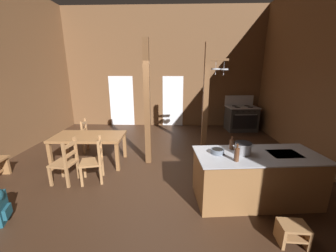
% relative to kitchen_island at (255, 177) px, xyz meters
% --- Properties ---
extents(ground_plane, '(8.62, 9.51, 0.10)m').
position_rel_kitchen_island_xyz_m(ground_plane, '(-1.95, 0.79, -0.49)').
color(ground_plane, '#382316').
extents(wall_back, '(8.62, 0.14, 4.65)m').
position_rel_kitchen_island_xyz_m(wall_back, '(-1.95, 5.22, 1.88)').
color(wall_back, brown).
rests_on(wall_back, ground_plane).
extents(glazed_door_back_left, '(1.00, 0.01, 2.05)m').
position_rel_kitchen_island_xyz_m(glazed_door_back_left, '(-3.72, 5.15, 0.58)').
color(glazed_door_back_left, white).
rests_on(glazed_door_back_left, ground_plane).
extents(glazed_panel_back_right, '(0.84, 0.01, 2.05)m').
position_rel_kitchen_island_xyz_m(glazed_panel_back_right, '(-1.56, 5.15, 0.58)').
color(glazed_panel_back_right, white).
rests_on(glazed_panel_back_right, ground_plane).
extents(kitchen_island, '(2.24, 1.16, 0.89)m').
position_rel_kitchen_island_xyz_m(kitchen_island, '(0.00, 0.00, 0.00)').
color(kitchen_island, olive).
rests_on(kitchen_island, ground_plane).
extents(stove_range, '(1.21, 0.91, 1.32)m').
position_rel_kitchen_island_xyz_m(stove_range, '(1.11, 4.52, 0.04)').
color(stove_range, '#2E2E2E').
rests_on(stove_range, ground_plane).
extents(support_post_with_pot_rack, '(0.64, 0.26, 3.00)m').
position_rel_kitchen_island_xyz_m(support_post_with_pot_rack, '(-0.59, 2.33, 1.16)').
color(support_post_with_pot_rack, brown).
rests_on(support_post_with_pot_rack, ground_plane).
extents(support_post_center, '(0.14, 0.14, 3.00)m').
position_rel_kitchen_island_xyz_m(support_post_center, '(-2.13, 1.49, 1.06)').
color(support_post_center, brown).
rests_on(support_post_center, ground_plane).
extents(step_stool, '(0.37, 0.30, 0.30)m').
position_rel_kitchen_island_xyz_m(step_stool, '(0.16, -1.00, -0.27)').
color(step_stool, '#9E7044').
rests_on(step_stool, ground_plane).
extents(dining_table, '(1.72, 0.94, 0.74)m').
position_rel_kitchen_island_xyz_m(dining_table, '(-3.59, 1.38, 0.21)').
color(dining_table, olive).
rests_on(dining_table, ground_plane).
extents(ladderback_chair_near_window, '(0.49, 0.49, 0.95)m').
position_rel_kitchen_island_xyz_m(ladderback_chair_near_window, '(-3.71, 0.45, 0.01)').
color(ladderback_chair_near_window, '#9E7044').
rests_on(ladderback_chair_near_window, ground_plane).
extents(ladderback_chair_by_post, '(0.50, 0.50, 0.95)m').
position_rel_kitchen_island_xyz_m(ladderback_chair_by_post, '(-3.90, 2.15, 0.01)').
color(ladderback_chair_by_post, '#9E7044').
rests_on(ladderback_chair_by_post, ground_plane).
extents(ladderback_chair_at_table_end, '(0.54, 0.54, 0.95)m').
position_rel_kitchen_island_xyz_m(ladderback_chair_at_table_end, '(-3.15, 0.54, 0.01)').
color(ladderback_chair_at_table_end, '#9E7044').
rests_on(ladderback_chair_at_table_end, ground_plane).
extents(stockpot_on_counter, '(0.35, 0.28, 0.21)m').
position_rel_kitchen_island_xyz_m(stockpot_on_counter, '(-0.27, 0.01, 0.55)').
color(stockpot_on_counter, '#A8AAB2').
rests_on(stockpot_on_counter, kitchen_island).
extents(mixing_bowl_on_counter, '(0.23, 0.23, 0.08)m').
position_rel_kitchen_island_xyz_m(mixing_bowl_on_counter, '(-0.71, 0.01, 0.49)').
color(mixing_bowl_on_counter, slate).
rests_on(mixing_bowl_on_counter, kitchen_island).
extents(bottle_tall_on_counter, '(0.08, 0.08, 0.29)m').
position_rel_kitchen_island_xyz_m(bottle_tall_on_counter, '(-0.46, -0.29, 0.56)').
color(bottle_tall_on_counter, '#56331E').
rests_on(bottle_tall_on_counter, kitchen_island).
extents(bottle_short_on_counter, '(0.08, 0.08, 0.25)m').
position_rel_kitchen_island_xyz_m(bottle_short_on_counter, '(-0.41, 0.22, 0.54)').
color(bottle_short_on_counter, '#56331E').
rests_on(bottle_short_on_counter, kitchen_island).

